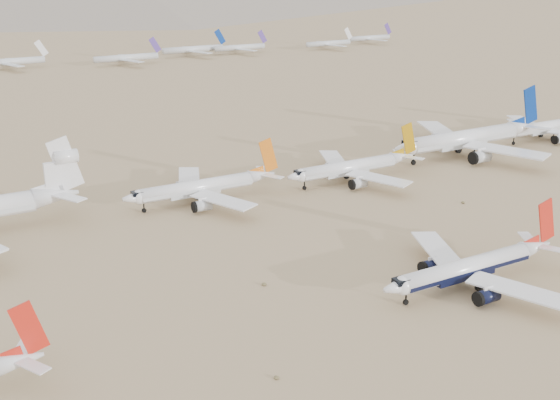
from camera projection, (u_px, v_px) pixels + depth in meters
name	position (u px, v px, depth m)	size (l,w,h in m)	color
ground	(430.00, 280.00, 141.37)	(7000.00, 7000.00, 0.00)	#8C7151
main_airliner	(473.00, 266.00, 137.81)	(42.17, 41.19, 14.88)	white
row2_navy_widebody	(469.00, 138.00, 226.46)	(57.58, 56.31, 20.49)	white
row2_gold_tail	(354.00, 167.00, 201.25)	(42.09, 41.16, 14.99)	white
row2_orange_tail	(203.00, 187.00, 184.22)	(41.83, 40.92, 14.92)	white
row2_blue_far	(549.00, 127.00, 247.16)	(43.57, 42.60, 15.48)	white
distant_storage_row	(37.00, 61.00, 395.48)	(523.43, 57.88, 13.81)	silver
desert_scrub	(423.00, 358.00, 113.68)	(233.60, 121.67, 0.63)	brown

